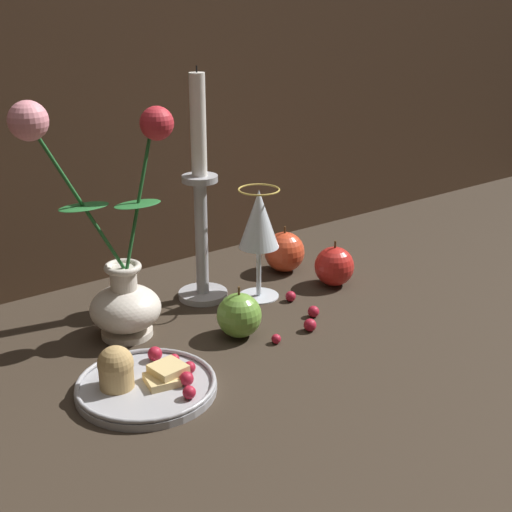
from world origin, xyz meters
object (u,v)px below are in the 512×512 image
candlestick (201,209)px  apple_beside_vase (284,252)px  vase (119,270)px  apple_at_table_edge (334,266)px  apple_near_glass (237,316)px  wine_glass (259,223)px  plate_with_pastries (142,381)px

candlestick → apple_beside_vase: 0.22m
vase → apple_at_table_edge: 0.39m
candlestick → apple_at_table_edge: size_ratio=4.67×
vase → apple_near_glass: size_ratio=4.53×
wine_glass → apple_near_glass: (-0.11, -0.10, -0.09)m
plate_with_pastries → apple_beside_vase: 0.46m
apple_at_table_edge → plate_with_pastries: bearing=-165.6°
vase → apple_near_glass: (0.13, -0.10, -0.07)m
wine_glass → apple_at_table_edge: wine_glass is taller
candlestick → apple_at_table_edge: 0.26m
wine_glass → candlestick: candlestick is taller
wine_glass → apple_at_table_edge: bearing=-15.8°
vase → wine_glass: (0.25, -0.00, 0.02)m
apple_at_table_edge → vase: bearing=173.9°
candlestick → apple_beside_vase: bearing=3.5°
vase → apple_beside_vase: bearing=9.8°
wine_glass → apple_near_glass: 0.18m
vase → apple_beside_vase: 0.37m
apple_beside_vase → apple_near_glass: 0.27m
plate_with_pastries → apple_beside_vase: (0.40, 0.21, 0.02)m
vase → candlestick: (0.17, 0.05, 0.05)m
candlestick → apple_at_table_edge: (0.21, -0.09, -0.12)m
plate_with_pastries → apple_at_table_edge: bearing=14.4°
apple_near_glass → wine_glass: bearing=40.6°
wine_glass → apple_at_table_edge: (0.13, -0.04, -0.09)m
candlestick → plate_with_pastries: bearing=-137.8°
plate_with_pastries → apple_at_table_edge: 0.44m
apple_at_table_edge → candlestick: bearing=156.7°
apple_beside_vase → vase: bearing=-170.2°
candlestick → vase: bearing=-163.8°
apple_beside_vase → apple_at_table_edge: (0.03, -0.10, -0.00)m
wine_glass → candlestick: size_ratio=0.50×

